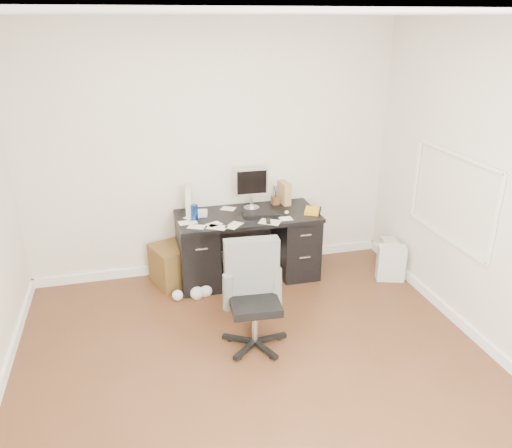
{
  "coord_description": "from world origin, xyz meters",
  "views": [
    {
      "loc": [
        -0.86,
        -3.15,
        2.67
      ],
      "look_at": [
        0.27,
        1.2,
        0.82
      ],
      "focal_mm": 35.0,
      "sensor_mm": 36.0,
      "label": 1
    }
  ],
  "objects_px": {
    "desk": "(248,244)",
    "keyboard": "(261,214)",
    "lcd_monitor": "(252,188)",
    "office_chair": "(255,298)",
    "pc_tower": "(391,258)",
    "wicker_basket": "(175,264)"
  },
  "relations": [
    {
      "from": "desk",
      "to": "keyboard",
      "type": "xyz_separation_m",
      "value": [
        0.13,
        -0.06,
        0.36
      ]
    },
    {
      "from": "lcd_monitor",
      "to": "office_chair",
      "type": "distance_m",
      "value": 1.52
    },
    {
      "from": "keyboard",
      "to": "pc_tower",
      "type": "distance_m",
      "value": 1.56
    },
    {
      "from": "keyboard",
      "to": "office_chair",
      "type": "relative_size",
      "value": 0.41
    },
    {
      "from": "wicker_basket",
      "to": "desk",
      "type": "bearing_deg",
      "value": -5.87
    },
    {
      "from": "desk",
      "to": "pc_tower",
      "type": "distance_m",
      "value": 1.61
    },
    {
      "from": "lcd_monitor",
      "to": "keyboard",
      "type": "bearing_deg",
      "value": -75.67
    },
    {
      "from": "desk",
      "to": "lcd_monitor",
      "type": "distance_m",
      "value": 0.61
    },
    {
      "from": "wicker_basket",
      "to": "lcd_monitor",
      "type": "bearing_deg",
      "value": 5.22
    },
    {
      "from": "desk",
      "to": "keyboard",
      "type": "height_order",
      "value": "keyboard"
    },
    {
      "from": "office_chair",
      "to": "pc_tower",
      "type": "relative_size",
      "value": 2.49
    },
    {
      "from": "desk",
      "to": "keyboard",
      "type": "relative_size",
      "value": 3.83
    },
    {
      "from": "keyboard",
      "to": "office_chair",
      "type": "bearing_deg",
      "value": -101.45
    },
    {
      "from": "lcd_monitor",
      "to": "office_chair",
      "type": "xyz_separation_m",
      "value": [
        -0.33,
        -1.4,
        -0.5
      ]
    },
    {
      "from": "keyboard",
      "to": "wicker_basket",
      "type": "distance_m",
      "value": 1.08
    },
    {
      "from": "desk",
      "to": "pc_tower",
      "type": "bearing_deg",
      "value": -12.04
    },
    {
      "from": "desk",
      "to": "pc_tower",
      "type": "xyz_separation_m",
      "value": [
        1.56,
        -0.33,
        -0.21
      ]
    },
    {
      "from": "office_chair",
      "to": "keyboard",
      "type": "bearing_deg",
      "value": 76.75
    },
    {
      "from": "desk",
      "to": "lcd_monitor",
      "type": "xyz_separation_m",
      "value": [
        0.08,
        0.16,
        0.58
      ]
    },
    {
      "from": "pc_tower",
      "to": "keyboard",
      "type": "bearing_deg",
      "value": -178.35
    },
    {
      "from": "desk",
      "to": "keyboard",
      "type": "distance_m",
      "value": 0.39
    },
    {
      "from": "office_chair",
      "to": "desk",
      "type": "bearing_deg",
      "value": 83.3
    }
  ]
}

